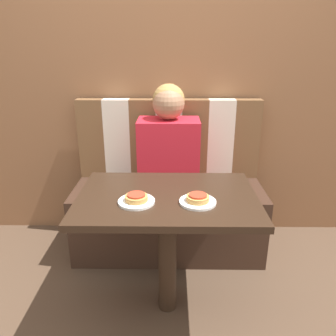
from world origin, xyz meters
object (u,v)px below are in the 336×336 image
object	(u,v)px
person	(169,141)
pizza_right	(198,198)
plate_right	(198,202)
pizza_left	(136,197)
plate_left	(136,201)

from	to	relation	value
person	pizza_right	size ratio (longest dim) A/B	6.42
plate_right	person	bearing A→B (deg)	101.93
plate_right	pizza_left	world-z (taller)	pizza_left
plate_right	pizza_left	bearing A→B (deg)	-180.00
plate_left	plate_right	xyz separation A→B (m)	(0.29, 0.00, 0.00)
plate_left	pizza_right	bearing A→B (deg)	-0.00
plate_right	pizza_left	distance (m)	0.30
plate_right	plate_left	bearing A→B (deg)	180.00
plate_right	pizza_right	size ratio (longest dim) A/B	1.62
person	plate_left	bearing A→B (deg)	-101.93
pizza_left	pizza_right	bearing A→B (deg)	0.00
person	pizza_left	distance (m)	0.72
person	plate_right	bearing A→B (deg)	-78.07
person	pizza_left	size ratio (longest dim) A/B	6.42
plate_left	pizza_right	size ratio (longest dim) A/B	1.62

